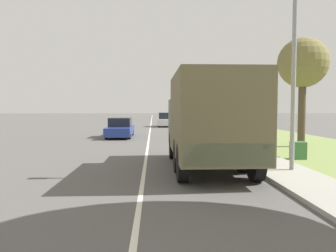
{
  "coord_description": "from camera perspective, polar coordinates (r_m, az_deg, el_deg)",
  "views": [
    {
      "loc": [
        0.31,
        1.77,
        2.1
      ],
      "look_at": [
        0.87,
        14.3,
        1.4
      ],
      "focal_mm": 35.0,
      "sensor_mm": 36.0,
      "label": 1
    }
  ],
  "objects": [
    {
      "name": "car_nearest_ahead",
      "position": [
        23.72,
        -8.31,
        -0.4
      ],
      "size": [
        1.71,
        4.79,
        1.39
      ],
      "color": "navy",
      "rests_on": "ground"
    },
    {
      "name": "tree_mid_right",
      "position": [
        19.13,
        22.43,
        9.93
      ],
      "size": [
        2.65,
        2.65,
        5.81
      ],
      "color": "#4C3D2D",
      "rests_on": "grass_strip_right"
    },
    {
      "name": "lamp_post",
      "position": [
        11.2,
        20.01,
        12.04
      ],
      "size": [
        1.69,
        0.24,
        6.19
      ],
      "color": "gray",
      "rests_on": "sidewalk_right"
    },
    {
      "name": "sidewalk_right",
      "position": [
        38.51,
        3.67,
        0.13
      ],
      "size": [
        1.8,
        120.0,
        0.12
      ],
      "color": "#9E9B93",
      "rests_on": "ground"
    },
    {
      "name": "utility_box",
      "position": [
        14.37,
        21.71,
        -3.97
      ],
      "size": [
        0.55,
        0.45,
        0.7
      ],
      "color": "#3D7042",
      "rests_on": "grass_strip_right"
    },
    {
      "name": "military_truck",
      "position": [
        11.18,
        7.06,
        1.2
      ],
      "size": [
        2.4,
        6.5,
        3.16
      ],
      "color": "#606647",
      "rests_on": "ground"
    },
    {
      "name": "ground_plane",
      "position": [
        38.28,
        -3.04,
        0.02
      ],
      "size": [
        180.0,
        180.0,
        0.0
      ],
      "primitive_type": "plane",
      "color": "#565451"
    },
    {
      "name": "lane_centre_stripe",
      "position": [
        38.28,
        -3.04,
        0.03
      ],
      "size": [
        0.12,
        120.0,
        0.0
      ],
      "color": "silver",
      "rests_on": "ground"
    },
    {
      "name": "car_second_ahead",
      "position": [
        36.76,
        -0.43,
        0.99
      ],
      "size": [
        1.71,
        4.11,
        1.57
      ],
      "color": "silver",
      "rests_on": "ground"
    },
    {
      "name": "grass_strip_right",
      "position": [
        39.24,
        10.07,
        0.07
      ],
      "size": [
        7.0,
        120.0,
        0.02
      ],
      "color": "olive",
      "rests_on": "ground"
    }
  ]
}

